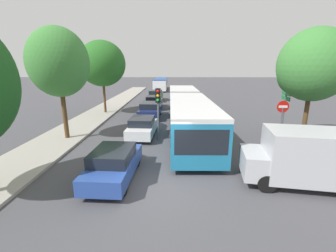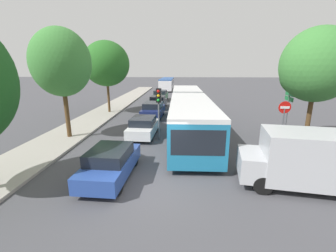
{
  "view_description": "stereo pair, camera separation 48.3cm",
  "coord_description": "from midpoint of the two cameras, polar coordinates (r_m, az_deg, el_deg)",
  "views": [
    {
      "loc": [
        0.41,
        -8.12,
        4.71
      ],
      "look_at": [
        0.2,
        5.16,
        1.2
      ],
      "focal_mm": 24.0,
      "sensor_mm": 36.0,
      "label": 1
    },
    {
      "loc": [
        0.89,
        -8.1,
        4.71
      ],
      "look_at": [
        0.2,
        5.16,
        1.2
      ],
      "focal_mm": 24.0,
      "sensor_mm": 36.0,
      "label": 2
    }
  ],
  "objects": [
    {
      "name": "articulated_bus",
      "position": [
        18.05,
        3.97,
        4.53
      ],
      "size": [
        2.8,
        17.59,
        2.61
      ],
      "rotation": [
        0.0,
        0.0,
        -1.56
      ],
      "color": "teal",
      "rests_on": "ground"
    },
    {
      "name": "queued_car_white",
      "position": [
        15.65,
        -7.4,
        -0.21
      ],
      "size": [
        1.84,
        3.99,
        1.36
      ],
      "rotation": [
        0.0,
        0.0,
        1.52
      ],
      "color": "white",
      "rests_on": "ground"
    },
    {
      "name": "queued_car_navy",
      "position": [
        21.45,
        -5.18,
        4.08
      ],
      "size": [
        1.99,
        4.31,
        1.47
      ],
      "rotation": [
        0.0,
        0.0,
        1.52
      ],
      "color": "navy",
      "rests_on": "ground"
    },
    {
      "name": "white_van",
      "position": [
        10.56,
        31.9,
        -6.72
      ],
      "size": [
        5.25,
        2.73,
        2.31
      ],
      "rotation": [
        0.0,
        0.0,
        2.98
      ],
      "color": "#B7BABF",
      "rests_on": "ground"
    },
    {
      "name": "tree_left_mid",
      "position": [
        15.91,
        -26.85,
        14.17
      ],
      "size": [
        3.67,
        3.67,
        7.1
      ],
      "color": "#51381E",
      "rests_on": "ground"
    },
    {
      "name": "traffic_light",
      "position": [
        14.43,
        -3.49,
        5.95
      ],
      "size": [
        0.34,
        0.37,
        3.4
      ],
      "rotation": [
        0.0,
        0.0,
        -1.65
      ],
      "color": "#56595E",
      "rests_on": "ground"
    },
    {
      "name": "no_entry_sign",
      "position": [
        14.68,
        26.07,
        2.15
      ],
      "size": [
        0.7,
        0.08,
        2.82
      ],
      "rotation": [
        0.0,
        0.0,
        -1.57
      ],
      "color": "#56595E",
      "rests_on": "ground"
    },
    {
      "name": "queued_car_blue",
      "position": [
        10.06,
        -14.92,
        -9.21
      ],
      "size": [
        1.88,
        4.07,
        1.39
      ],
      "rotation": [
        0.0,
        0.0,
        1.52
      ],
      "color": "#284799",
      "rests_on": "ground"
    },
    {
      "name": "tree_right_near",
      "position": [
        15.87,
        31.83,
        12.61
      ],
      "size": [
        4.02,
        4.02,
        6.92
      ],
      "color": "#51381E",
      "rests_on": "ground"
    },
    {
      "name": "queued_car_green",
      "position": [
        32.52,
        -3.58,
        7.77
      ],
      "size": [
        2.01,
        4.35,
        1.48
      ],
      "rotation": [
        0.0,
        0.0,
        1.52
      ],
      "color": "#236638",
      "rests_on": "ground"
    },
    {
      "name": "queued_car_graphite",
      "position": [
        26.59,
        -4.13,
        6.11
      ],
      "size": [
        1.91,
        4.13,
        1.41
      ],
      "rotation": [
        0.0,
        0.0,
        1.52
      ],
      "color": "#47474C",
      "rests_on": "ground"
    },
    {
      "name": "kerb_strip_left",
      "position": [
        29.31,
        -14.41,
        5.22
      ],
      "size": [
        3.2,
        49.57,
        0.14
      ],
      "primitive_type": "cube",
      "color": "#9E998E",
      "rests_on": "ground"
    },
    {
      "name": "ground_plane",
      "position": [
        9.4,
        -3.3,
        -15.29
      ],
      "size": [
        200.0,
        200.0,
        0.0
      ],
      "primitive_type": "plane",
      "color": "#47474C"
    },
    {
      "name": "direction_sign_post",
      "position": [
        17.45,
        26.99,
        6.15
      ],
      "size": [
        0.19,
        1.4,
        3.6
      ],
      "rotation": [
        0.0,
        0.0,
        3.04
      ],
      "color": "#56595E",
      "rests_on": "ground"
    },
    {
      "name": "city_bus_rear",
      "position": [
        47.86,
        -2.08,
        10.8
      ],
      "size": [
        2.64,
        11.17,
        2.4
      ],
      "rotation": [
        0.0,
        0.0,
        1.56
      ],
      "color": "silver",
      "rests_on": "ground"
    },
    {
      "name": "tree_left_far",
      "position": [
        23.99,
        -17.02,
        14.63
      ],
      "size": [
        4.57,
        4.57,
        7.25
      ],
      "color": "#51381E",
      "rests_on": "ground"
    }
  ]
}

